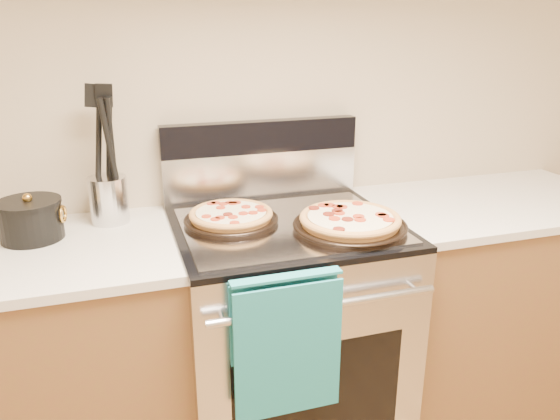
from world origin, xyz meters
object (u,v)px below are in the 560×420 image
object	(u,v)px
pepperoni_pizza_front	(350,222)
range_body	(285,341)
utensil_crock	(109,200)
saucepan	(31,221)
pepperoni_pizza_back	(231,216)

from	to	relation	value
pepperoni_pizza_front	range_body	bearing A→B (deg)	144.16
range_body	pepperoni_pizza_front	world-z (taller)	pepperoni_pizza_front
pepperoni_pizza_front	utensil_crock	distance (m)	0.83
saucepan	utensil_crock	bearing A→B (deg)	19.84
pepperoni_pizza_back	saucepan	size ratio (longest dim) A/B	1.63
range_body	saucepan	world-z (taller)	saucepan
range_body	utensil_crock	distance (m)	0.82
pepperoni_pizza_back	utensil_crock	size ratio (longest dim) A/B	1.94
pepperoni_pizza_back	saucepan	world-z (taller)	saucepan
utensil_crock	saucepan	xyz separation A→B (m)	(-0.24, -0.09, -0.02)
utensil_crock	saucepan	bearing A→B (deg)	-160.16
utensil_crock	saucepan	size ratio (longest dim) A/B	0.84
range_body	utensil_crock	size ratio (longest dim) A/B	5.52
range_body	pepperoni_pizza_front	xyz separation A→B (m)	(0.18, -0.13, 0.50)
saucepan	pepperoni_pizza_front	bearing A→B (deg)	-15.01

